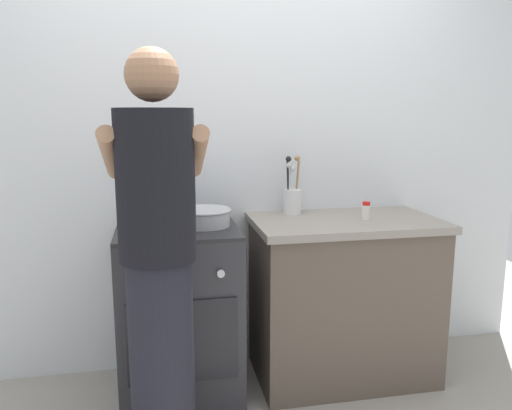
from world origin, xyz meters
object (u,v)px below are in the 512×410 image
Objects in this scene: stove_range at (179,311)px; mixing_bowl at (205,216)px; person at (159,268)px; pot at (148,218)px; spice_bottle at (366,211)px; utensil_crock at (292,197)px.

mixing_bowl reaches higher than stove_range.
pot is at bearing 94.83° from person.
spice_bottle is 1.21m from person.
person is (-0.10, -0.56, 0.41)m from stove_range.
stove_range is 0.53m from pot.
person is (-1.09, -0.52, -0.09)m from spice_bottle.
utensil_crock is at bearing 16.56° from pot.
pot is at bearing -175.13° from mixing_bowl.
pot is at bearing -164.51° from stove_range.
stove_range is 9.23× the size of spice_bottle.
person is (-0.24, -0.54, -0.09)m from mixing_bowl.
spice_bottle reaches higher than mixing_bowl.
utensil_crock is at bearing 16.78° from stove_range.
mixing_bowl is (0.14, -0.01, 0.50)m from stove_range.
stove_range is 0.87m from utensil_crock.
utensil_crock is (0.65, 0.20, 0.54)m from stove_range.
stove_range is 3.27× the size of pot.
spice_bottle is 0.06× the size of person.
mixing_bowl is at bearing 66.44° from person.
utensil_crock is (0.79, 0.24, 0.04)m from pot.
mixing_bowl is 0.86m from spice_bottle.
person reaches higher than utensil_crock.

